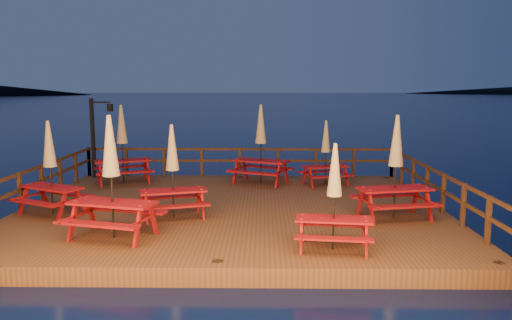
% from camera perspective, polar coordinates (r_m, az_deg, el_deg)
% --- Properties ---
extents(ground, '(500.00, 500.00, 0.00)m').
position_cam_1_polar(ground, '(14.69, -2.75, -6.79)').
color(ground, '#051533').
rests_on(ground, ground).
extents(deck, '(12.00, 10.00, 0.40)m').
position_cam_1_polar(deck, '(14.64, -2.75, -6.03)').
color(deck, '#4E3519').
rests_on(deck, ground).
extents(deck_piles, '(11.44, 9.44, 1.40)m').
position_cam_1_polar(deck_piles, '(14.78, -2.74, -7.91)').
color(deck_piles, '#382211').
rests_on(deck_piles, ground).
extents(railing, '(11.80, 9.75, 1.10)m').
position_cam_1_polar(railing, '(16.18, -2.39, -1.14)').
color(railing, '#382211').
rests_on(railing, deck).
extents(lamp_post, '(0.85, 0.18, 3.00)m').
position_cam_1_polar(lamp_post, '(19.80, -17.74, 3.24)').
color(lamp_post, black).
rests_on(lamp_post, deck).
extents(picnic_table_0, '(1.75, 1.50, 2.29)m').
position_cam_1_polar(picnic_table_0, '(10.65, 8.92, -3.99)').
color(picnic_table_0, maroon).
rests_on(picnic_table_0, deck).
extents(picnic_table_1, '(1.92, 1.74, 2.28)m').
position_cam_1_polar(picnic_table_1, '(17.58, 7.97, 0.95)').
color(picnic_table_1, maroon).
rests_on(picnic_table_1, deck).
extents(picnic_table_2, '(2.19, 1.93, 2.73)m').
position_cam_1_polar(picnic_table_2, '(13.47, 15.67, -0.59)').
color(picnic_table_2, maroon).
rests_on(picnic_table_2, deck).
extents(picnic_table_3, '(2.32, 2.07, 2.82)m').
position_cam_1_polar(picnic_table_3, '(11.75, -16.21, -1.67)').
color(picnic_table_3, maroon).
rests_on(picnic_table_3, deck).
extents(picnic_table_4, '(2.25, 2.11, 2.55)m').
position_cam_1_polar(picnic_table_4, '(14.53, -22.46, -0.65)').
color(picnic_table_4, maroon).
rests_on(picnic_table_4, deck).
extents(picnic_table_5, '(2.47, 2.29, 2.82)m').
position_cam_1_polar(picnic_table_5, '(17.65, 0.55, 1.97)').
color(picnic_table_5, maroon).
rests_on(picnic_table_5, deck).
extents(picnic_table_6, '(2.42, 2.23, 2.80)m').
position_cam_1_polar(picnic_table_6, '(18.35, -15.04, 1.91)').
color(picnic_table_6, maroon).
rests_on(picnic_table_6, deck).
extents(picnic_table_7, '(2.08, 1.87, 2.48)m').
position_cam_1_polar(picnic_table_7, '(13.26, -9.52, -1.10)').
color(picnic_table_7, maroon).
rests_on(picnic_table_7, deck).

